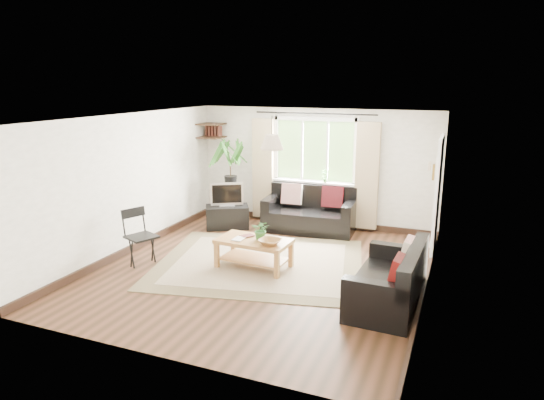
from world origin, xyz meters
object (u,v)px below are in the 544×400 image
at_px(coffee_table, 254,253).
at_px(palm_stand, 231,181).
at_px(sofa_back, 310,210).
at_px(tv_stand, 227,217).
at_px(sofa_right, 388,277).
at_px(folding_chair, 142,238).

distance_m(coffee_table, palm_stand, 2.76).
height_order(coffee_table, palm_stand, palm_stand).
bearing_deg(coffee_table, palm_stand, 124.42).
xyz_separation_m(sofa_back, palm_stand, (-1.74, -0.01, 0.46)).
bearing_deg(sofa_back, coffee_table, -99.35).
bearing_deg(tv_stand, sofa_back, -14.28).
xyz_separation_m(sofa_right, folding_chair, (-3.93, -0.05, 0.07)).
height_order(sofa_right, folding_chair, folding_chair).
bearing_deg(coffee_table, folding_chair, -162.04).
bearing_deg(folding_chair, palm_stand, 17.96).
distance_m(tv_stand, folding_chair, 2.39).
relative_size(sofa_right, folding_chair, 1.79).
bearing_deg(coffee_table, sofa_back, 84.33).
xyz_separation_m(sofa_back, sofa_right, (1.97, -2.74, -0.03)).
distance_m(sofa_back, tv_stand, 1.68).
height_order(palm_stand, folding_chair, palm_stand).
bearing_deg(folding_chair, coffee_table, -49.49).
bearing_deg(sofa_right, folding_chair, -86.80).
relative_size(sofa_back, sofa_right, 1.08).
distance_m(coffee_table, folding_chair, 1.84).
bearing_deg(sofa_back, folding_chair, -128.77).
bearing_deg(coffee_table, tv_stand, 127.91).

